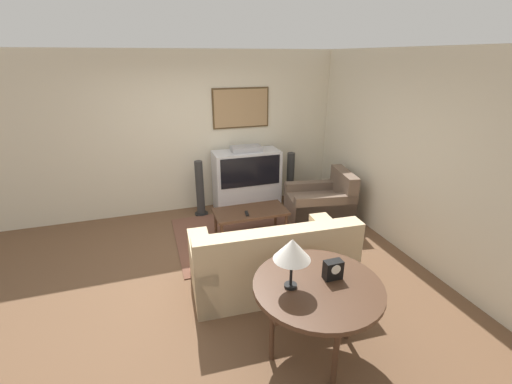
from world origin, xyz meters
name	(u,v)px	position (x,y,z in m)	size (l,w,h in m)	color
ground_plane	(218,270)	(0.00, 0.00, 0.00)	(12.00, 12.00, 0.00)	brown
wall_back	(189,134)	(0.01, 2.13, 1.36)	(12.00, 0.10, 2.70)	beige
wall_right	(402,153)	(2.63, 0.00, 1.35)	(0.06, 12.00, 2.70)	beige
area_rug	(242,235)	(0.55, 0.80, 0.01)	(1.97, 1.74, 0.01)	brown
tv	(247,180)	(0.93, 1.78, 0.55)	(1.15, 0.51, 1.15)	silver
couch	(271,262)	(0.55, -0.49, 0.32)	(1.90, 1.04, 0.90)	#CCB289
armchair	(321,205)	(1.96, 0.91, 0.28)	(1.12, 0.96, 0.85)	brown
coffee_table	(250,213)	(0.67, 0.73, 0.39)	(1.08, 0.53, 0.44)	#472D1E
console_table	(318,291)	(0.57, -1.57, 0.71)	(1.13, 1.13, 0.77)	#472D1E
table_lamp	(292,250)	(0.33, -1.53, 1.13)	(0.31, 0.31, 0.46)	black
mantel_clock	(333,270)	(0.73, -1.53, 0.86)	(0.16, 0.10, 0.17)	black
remote	(247,213)	(0.59, 0.63, 0.45)	(0.07, 0.16, 0.02)	black
speaker_tower_left	(200,190)	(0.09, 1.77, 0.46)	(0.23, 0.23, 0.97)	black
speaker_tower_right	(290,180)	(1.77, 1.77, 0.46)	(0.23, 0.23, 0.97)	black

